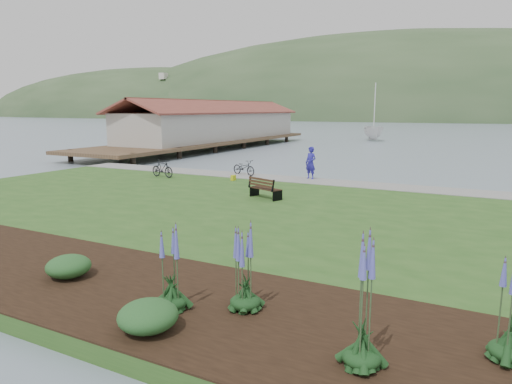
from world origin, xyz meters
TOP-DOWN VIEW (x-y plane):
  - ground at (0.00, 0.00)m, footprint 600.00×600.00m
  - lawn at (0.00, -2.00)m, footprint 34.00×20.00m
  - shoreline_path at (0.00, 6.90)m, footprint 34.00×2.20m
  - garden_bed at (3.00, -9.80)m, footprint 24.00×4.40m
  - pier_pavilion at (-20.00, 27.52)m, footprint 8.00×36.00m
  - park_bench at (-0.51, 1.07)m, footprint 1.73×1.19m
  - person at (-0.71, 7.50)m, footprint 0.94×0.77m
  - bicycle_a at (-4.95, 7.20)m, footprint 1.12×1.91m
  - bicycle_b at (-8.84, 4.17)m, footprint 0.74×1.77m
  - sailboat at (-6.49, 47.44)m, footprint 13.00×13.07m
  - pannier at (-4.44, 5.02)m, footprint 0.21×0.30m
  - echium_0 at (3.09, -10.30)m, footprint 0.62×0.62m
  - echium_1 at (4.40, -9.62)m, footprint 0.62×0.62m
  - echium_2 at (7.02, -10.60)m, footprint 0.62×0.62m
  - shrub_0 at (-0.24, -10.00)m, footprint 1.05×1.05m
  - shrub_1 at (3.26, -11.22)m, footprint 1.11×1.11m

SIDE VIEW (x-z plane):
  - ground at x=0.00m, z-range 0.00..0.00m
  - sailboat at x=-6.49m, z-range -12.68..12.68m
  - lawn at x=0.00m, z-range 0.00..0.40m
  - shoreline_path at x=0.00m, z-range 0.40..0.43m
  - garden_bed at x=3.00m, z-range 0.40..0.44m
  - pannier at x=-4.44m, z-range 0.40..0.71m
  - shrub_0 at x=-0.24m, z-range 0.44..0.97m
  - shrub_1 at x=3.26m, z-range 0.44..0.99m
  - bicycle_a at x=-4.95m, z-range 0.40..1.34m
  - park_bench at x=-0.51m, z-range 0.40..1.39m
  - bicycle_b at x=-8.84m, z-range 0.40..1.43m
  - echium_0 at x=3.09m, z-range 0.20..2.08m
  - echium_1 at x=4.40m, z-range 0.29..2.26m
  - echium_2 at x=7.02m, z-range 0.23..2.57m
  - person at x=-0.71m, z-range 0.40..2.62m
  - pier_pavilion at x=-20.00m, z-range -0.06..5.34m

